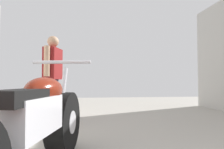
{
  "coord_description": "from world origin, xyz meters",
  "views": [
    {
      "loc": [
        -0.56,
        0.29,
        0.75
      ],
      "look_at": [
        -0.2,
        3.08,
        0.86
      ],
      "focal_mm": 32.96,
      "sensor_mm": 36.0,
      "label": 1
    }
  ],
  "objects": [
    {
      "name": "mechanic_in_blue",
      "position": [
        -1.22,
        4.48,
        0.95
      ],
      "size": [
        0.34,
        0.68,
        1.68
      ],
      "color": "#384766",
      "rests_on": "ground_plane"
    },
    {
      "name": "ground_plane",
      "position": [
        0.0,
        3.07,
        0.0
      ],
      "size": [
        14.76,
        14.76,
        0.0
      ],
      "primitive_type": "plane",
      "color": "#A8A399"
    },
    {
      "name": "motorcycle_maroon_cruiser",
      "position": [
        -0.96,
        1.82,
        0.41
      ],
      "size": [
        0.77,
        2.09,
        0.98
      ],
      "color": "black",
      "rests_on": "ground_plane"
    }
  ]
}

